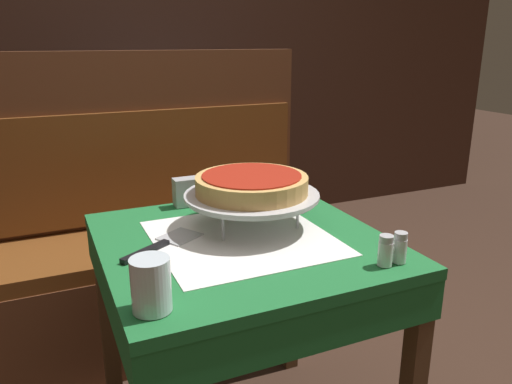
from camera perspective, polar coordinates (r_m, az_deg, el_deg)
The scene contains 12 objects.
dining_table_front at distance 1.40m, azimuth -1.56°, elevation -8.83°, with size 0.74×0.74×0.73m.
dining_table_rear at distance 2.87m, azimuth -9.77°, elevation 4.05°, with size 0.65×0.65×0.73m.
booth_bench at distance 2.17m, azimuth -10.94°, elevation -7.51°, with size 1.37×0.47×1.20m.
back_wall_panel at distance 3.22m, azimuth -16.12°, elevation 15.68°, with size 6.00×0.04×2.40m, color #3D2319.
pizza_pan_stand at distance 1.41m, azimuth -0.50°, elevation -0.52°, with size 0.38×0.38×0.10m.
deep_dish_pizza at distance 1.40m, azimuth -0.50°, elevation 0.93°, with size 0.32×0.32×0.05m.
pizza_server at distance 1.33m, azimuth -10.63°, elevation -5.81°, with size 0.24×0.18×0.01m.
water_glass_near at distance 1.01m, azimuth -11.92°, elevation -10.33°, with size 0.08×0.08×0.11m.
salt_shaker at distance 1.22m, azimuth 14.58°, elevation -6.51°, with size 0.04×0.04×0.08m.
pepper_shaker at distance 1.25m, azimuth 16.13°, elevation -6.12°, with size 0.03×0.03×0.08m.
napkin_holder at distance 1.62m, azimuth -7.64°, elevation 0.06°, with size 0.10×0.05×0.09m.
condiment_caddy at distance 2.83m, azimuth -8.23°, elevation 7.40°, with size 0.15×0.15×0.18m.
Camera 1 is at (-0.48, -1.16, 1.24)m, focal length 35.00 mm.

